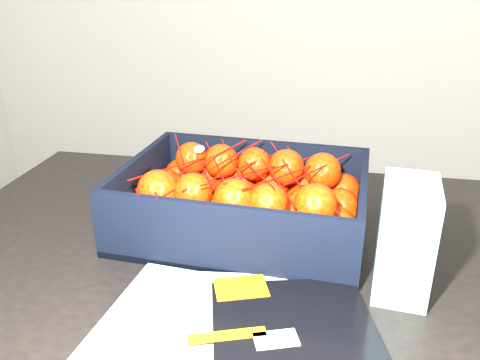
% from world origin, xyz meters
% --- Properties ---
extents(table, '(1.25, 0.88, 0.75)m').
position_xyz_m(table, '(0.02, 0.21, 0.65)').
color(table, black).
rests_on(table, ground).
extents(magazine_stack, '(0.42, 0.33, 0.02)m').
position_xyz_m(magazine_stack, '(0.02, -0.02, 0.76)').
color(magazine_stack, silver).
rests_on(magazine_stack, table).
extents(produce_crate, '(0.42, 0.32, 0.12)m').
position_xyz_m(produce_crate, '(-0.03, 0.29, 0.79)').
color(produce_crate, brown).
rests_on(produce_crate, table).
extents(clementine_heap, '(0.41, 0.30, 0.12)m').
position_xyz_m(clementine_heap, '(-0.03, 0.28, 0.81)').
color(clementine_heap, '#FF2C05').
rests_on(clementine_heap, produce_crate).
extents(mesh_net, '(0.35, 0.28, 0.09)m').
position_xyz_m(mesh_net, '(-0.04, 0.28, 0.87)').
color(mesh_net, '#BB0C07').
rests_on(mesh_net, clementine_heap).
extents(retail_carton, '(0.08, 0.12, 0.17)m').
position_xyz_m(retail_carton, '(0.23, 0.17, 0.84)').
color(retail_carton, white).
rests_on(retail_carton, table).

